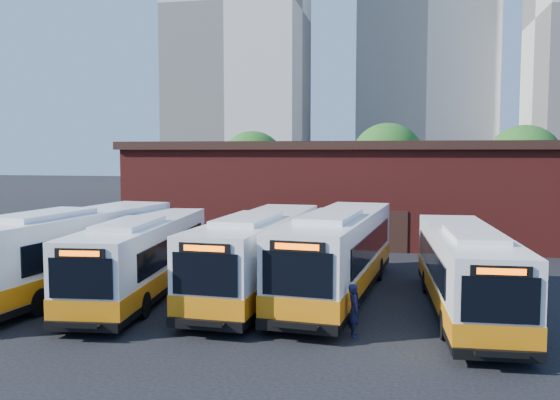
% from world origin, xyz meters
% --- Properties ---
extents(ground, '(220.00, 220.00, 0.00)m').
position_xyz_m(ground, '(0.00, 0.00, 0.00)').
color(ground, black).
extents(bus_farwest, '(3.91, 12.91, 3.47)m').
position_xyz_m(bus_farwest, '(-10.09, 1.62, 1.58)').
color(bus_farwest, white).
rests_on(bus_farwest, ground).
extents(bus_west, '(3.48, 11.87, 3.19)m').
position_xyz_m(bus_west, '(-6.93, 1.63, 1.45)').
color(bus_west, white).
rests_on(bus_west, ground).
extents(bus_midwest, '(3.16, 12.41, 3.35)m').
position_xyz_m(bus_midwest, '(-2.43, 2.81, 1.52)').
color(bus_midwest, white).
rests_on(bus_midwest, ground).
extents(bus_mideast, '(3.86, 12.90, 3.47)m').
position_xyz_m(bus_mideast, '(0.72, 3.26, 1.57)').
color(bus_mideast, white).
rests_on(bus_mideast, ground).
extents(bus_east, '(2.94, 11.66, 3.15)m').
position_xyz_m(bus_east, '(5.48, 1.43, 1.43)').
color(bus_east, white).
rests_on(bus_east, ground).
extents(transit_worker, '(0.53, 0.69, 1.67)m').
position_xyz_m(transit_worker, '(1.77, -1.96, 0.83)').
color(transit_worker, black).
rests_on(transit_worker, ground).
extents(depot_building, '(28.60, 12.60, 6.40)m').
position_xyz_m(depot_building, '(0.00, 20.00, 3.26)').
color(depot_building, maroon).
rests_on(depot_building, ground).
extents(tree_west, '(6.00, 6.00, 7.65)m').
position_xyz_m(tree_west, '(-10.00, 32.00, 4.64)').
color(tree_west, '#382314').
rests_on(tree_west, ground).
extents(tree_mid, '(6.56, 6.56, 8.36)m').
position_xyz_m(tree_mid, '(2.00, 34.00, 5.08)').
color(tree_mid, '#382314').
rests_on(tree_mid, ground).
extents(tree_east, '(6.24, 6.24, 7.96)m').
position_xyz_m(tree_east, '(13.00, 31.00, 4.83)').
color(tree_east, '#382314').
rests_on(tree_east, ground).
extents(tower_left, '(20.00, 18.00, 56.20)m').
position_xyz_m(tower_left, '(-22.00, 72.00, 27.84)').
color(tower_left, beige).
rests_on(tower_left, ground).
extents(tower_center, '(22.00, 20.00, 61.20)m').
position_xyz_m(tower_center, '(7.00, 86.00, 30.34)').
color(tower_center, beige).
rests_on(tower_center, ground).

